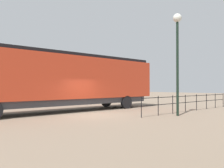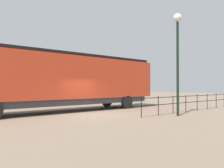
% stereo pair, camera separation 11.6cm
% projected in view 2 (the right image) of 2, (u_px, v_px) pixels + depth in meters
% --- Properties ---
extents(ground_plane, '(120.00, 120.00, 0.00)m').
position_uv_depth(ground_plane, '(95.00, 115.00, 15.44)').
color(ground_plane, '#84705B').
extents(locomotive, '(2.96, 16.56, 4.37)m').
position_uv_depth(locomotive, '(71.00, 80.00, 17.86)').
color(locomotive, red).
rests_on(locomotive, ground_plane).
extents(lamp_post, '(0.56, 0.56, 6.63)m').
position_uv_depth(lamp_post, '(178.00, 42.00, 14.96)').
color(lamp_post, black).
rests_on(lamp_post, ground_plane).
extents(platform_fence, '(0.05, 11.64, 1.27)m').
position_uv_depth(platform_fence, '(192.00, 101.00, 17.77)').
color(platform_fence, black).
rests_on(platform_fence, ground_plane).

